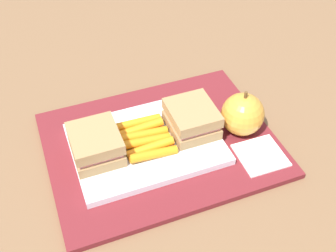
{
  "coord_description": "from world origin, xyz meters",
  "views": [
    {
      "loc": [
        -0.16,
        -0.44,
        0.5
      ],
      "look_at": [
        0.01,
        0.0,
        0.04
      ],
      "focal_mm": 45.09,
      "sensor_mm": 36.0,
      "label": 1
    }
  ],
  "objects_px": {
    "food_tray": "(146,144)",
    "sandwich_half_right": "(192,119)",
    "carrot_sticks_bundle": "(146,138)",
    "paper_napkin": "(261,155)",
    "apple": "(243,114)",
    "sandwich_half_left": "(96,144)"
  },
  "relations": [
    {
      "from": "food_tray",
      "to": "sandwich_half_right",
      "type": "xyz_separation_m",
      "value": [
        0.08,
        0.0,
        0.03
      ]
    },
    {
      "from": "sandwich_half_left",
      "to": "paper_napkin",
      "type": "bearing_deg",
      "value": -19.33
    },
    {
      "from": "sandwich_half_right",
      "to": "paper_napkin",
      "type": "distance_m",
      "value": 0.12
    },
    {
      "from": "sandwich_half_left",
      "to": "carrot_sticks_bundle",
      "type": "height_order",
      "value": "sandwich_half_left"
    },
    {
      "from": "food_tray",
      "to": "apple",
      "type": "height_order",
      "value": "apple"
    },
    {
      "from": "food_tray",
      "to": "sandwich_half_right",
      "type": "relative_size",
      "value": 2.88
    },
    {
      "from": "sandwich_half_left",
      "to": "carrot_sticks_bundle",
      "type": "xyz_separation_m",
      "value": [
        0.08,
        0.0,
        -0.02
      ]
    },
    {
      "from": "food_tray",
      "to": "sandwich_half_left",
      "type": "height_order",
      "value": "sandwich_half_left"
    },
    {
      "from": "sandwich_half_right",
      "to": "paper_napkin",
      "type": "xyz_separation_m",
      "value": [
        0.08,
        -0.08,
        -0.03
      ]
    },
    {
      "from": "paper_napkin",
      "to": "food_tray",
      "type": "bearing_deg",
      "value": 152.44
    },
    {
      "from": "carrot_sticks_bundle",
      "to": "apple",
      "type": "bearing_deg",
      "value": -7.49
    },
    {
      "from": "carrot_sticks_bundle",
      "to": "paper_napkin",
      "type": "distance_m",
      "value": 0.18
    },
    {
      "from": "sandwich_half_right",
      "to": "apple",
      "type": "relative_size",
      "value": 0.99
    },
    {
      "from": "carrot_sticks_bundle",
      "to": "paper_napkin",
      "type": "bearing_deg",
      "value": -27.66
    },
    {
      "from": "food_tray",
      "to": "carrot_sticks_bundle",
      "type": "distance_m",
      "value": 0.01
    },
    {
      "from": "apple",
      "to": "paper_napkin",
      "type": "relative_size",
      "value": 1.15
    },
    {
      "from": "food_tray",
      "to": "sandwich_half_right",
      "type": "distance_m",
      "value": 0.08
    },
    {
      "from": "carrot_sticks_bundle",
      "to": "food_tray",
      "type": "bearing_deg",
      "value": -88.02
    },
    {
      "from": "sandwich_half_left",
      "to": "apple",
      "type": "distance_m",
      "value": 0.24
    },
    {
      "from": "sandwich_half_left",
      "to": "sandwich_half_right",
      "type": "xyz_separation_m",
      "value": [
        0.16,
        0.0,
        0.0
      ]
    },
    {
      "from": "apple",
      "to": "food_tray",
      "type": "bearing_deg",
      "value": 172.63
    },
    {
      "from": "paper_napkin",
      "to": "sandwich_half_right",
      "type": "bearing_deg",
      "value": 134.48
    }
  ]
}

